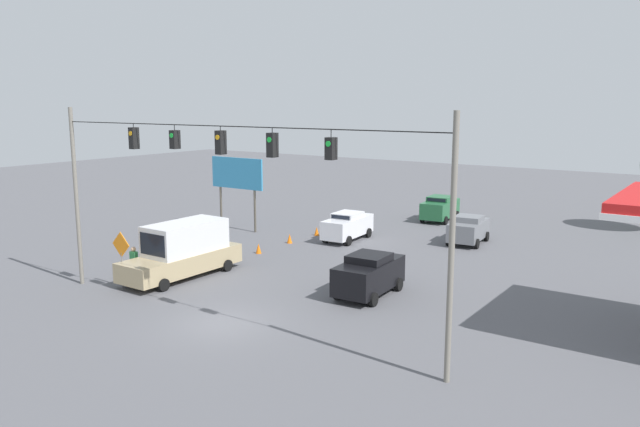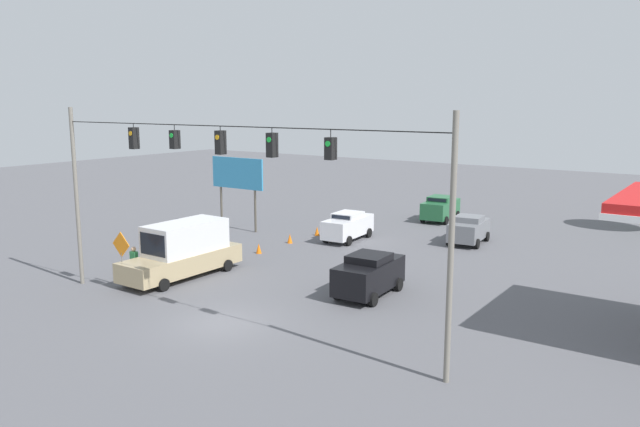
% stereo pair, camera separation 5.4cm
% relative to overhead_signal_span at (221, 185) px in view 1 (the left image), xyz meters
% --- Properties ---
extents(ground_plane, '(140.00, 140.00, 0.00)m').
position_rel_overhead_signal_span_xyz_m(ground_plane, '(-0.05, 0.20, -5.84)').
color(ground_plane, '#56565B').
extents(overhead_signal_span, '(20.19, 0.38, 8.94)m').
position_rel_overhead_signal_span_xyz_m(overhead_signal_span, '(0.00, 0.00, 0.00)').
color(overhead_signal_span, slate).
rests_on(overhead_signal_span, ground_plane).
extents(sedan_black_crossing_near, '(2.30, 4.39, 2.02)m').
position_rel_overhead_signal_span_xyz_m(sedan_black_crossing_near, '(-3.13, -6.71, -4.78)').
color(sedan_black_crossing_near, black).
rests_on(sedan_black_crossing_near, ground_plane).
extents(box_truck_tan_parked_shoulder, '(2.53, 6.97, 2.92)m').
position_rel_overhead_signal_span_xyz_m(box_truck_tan_parked_shoulder, '(6.62, -3.92, -4.40)').
color(box_truck_tan_parked_shoulder, tan).
rests_on(box_truck_tan_parked_shoulder, ground_plane).
extents(sedan_green_withflow_deep, '(2.35, 4.39, 1.93)m').
position_rel_overhead_signal_span_xyz_m(sedan_green_withflow_deep, '(1.98, -26.46, -4.83)').
color(sedan_green_withflow_deep, '#236038').
rests_on(sedan_green_withflow_deep, ground_plane).
extents(sedan_grey_oncoming_deep, '(2.36, 4.03, 1.84)m').
position_rel_overhead_signal_span_xyz_m(sedan_grey_oncoming_deep, '(-2.85, -20.09, -4.88)').
color(sedan_grey_oncoming_deep, slate).
rests_on(sedan_grey_oncoming_deep, ground_plane).
extents(sedan_white_withflow_far, '(2.16, 4.60, 1.89)m').
position_rel_overhead_signal_span_xyz_m(sedan_white_withflow_far, '(4.21, -16.42, -4.85)').
color(sedan_white_withflow_far, silver).
rests_on(sedan_white_withflow_far, ground_plane).
extents(traffic_cone_nearest, '(0.35, 0.35, 0.62)m').
position_rel_overhead_signal_span_xyz_m(traffic_cone_nearest, '(6.86, -3.47, -5.53)').
color(traffic_cone_nearest, orange).
rests_on(traffic_cone_nearest, ground_plane).
extents(traffic_cone_second, '(0.35, 0.35, 0.62)m').
position_rel_overhead_signal_span_xyz_m(traffic_cone_second, '(6.87, -6.88, -5.53)').
color(traffic_cone_second, orange).
rests_on(traffic_cone_second, ground_plane).
extents(traffic_cone_third, '(0.35, 0.35, 0.62)m').
position_rel_overhead_signal_span_xyz_m(traffic_cone_third, '(6.69, -10.10, -5.53)').
color(traffic_cone_third, orange).
rests_on(traffic_cone_third, ground_plane).
extents(traffic_cone_fourth, '(0.35, 0.35, 0.62)m').
position_rel_overhead_signal_span_xyz_m(traffic_cone_fourth, '(6.84, -13.44, -5.53)').
color(traffic_cone_fourth, orange).
rests_on(traffic_cone_fourth, ground_plane).
extents(traffic_cone_fifth, '(0.35, 0.35, 0.62)m').
position_rel_overhead_signal_span_xyz_m(traffic_cone_fifth, '(6.73, -16.40, -5.53)').
color(traffic_cone_fifth, orange).
rests_on(traffic_cone_fifth, ground_plane).
extents(traffic_cone_farthest, '(0.35, 0.35, 0.62)m').
position_rel_overhead_signal_span_xyz_m(traffic_cone_farthest, '(6.91, -19.49, -5.53)').
color(traffic_cone_farthest, orange).
rests_on(traffic_cone_farthest, ground_plane).
extents(roadside_billboard, '(4.71, 0.16, 5.25)m').
position_rel_overhead_signal_span_xyz_m(roadside_billboard, '(12.65, -14.84, -1.99)').
color(roadside_billboard, '#4C473D').
rests_on(roadside_billboard, ground_plane).
extents(work_zone_sign, '(1.27, 0.06, 2.84)m').
position_rel_overhead_signal_span_xyz_m(work_zone_sign, '(7.67, -0.78, -3.85)').
color(work_zone_sign, slate).
rests_on(work_zone_sign, ground_plane).
extents(pedestrian, '(0.40, 0.28, 1.77)m').
position_rel_overhead_signal_span_xyz_m(pedestrian, '(8.30, -2.01, -4.94)').
color(pedestrian, '#2D334C').
rests_on(pedestrian, ground_plane).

